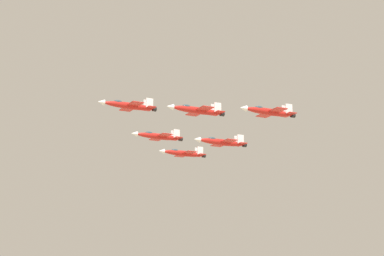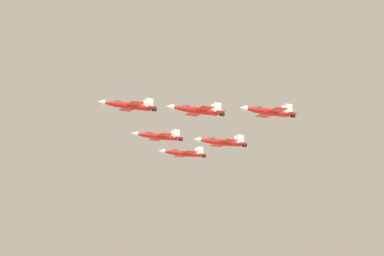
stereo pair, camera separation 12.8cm
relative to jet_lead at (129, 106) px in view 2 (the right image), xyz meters
name	(u,v)px [view 2 (the right image)]	position (x,y,z in m)	size (l,w,h in m)	color
jet_lead	(129,106)	(0.00, 0.00, 0.00)	(10.90, 17.71, 3.72)	red
jet_left_wingman	(197,110)	(-11.29, -16.30, -2.61)	(10.97, 17.80, 3.74)	red
jet_right_wingman	(158,136)	(14.27, -13.77, -4.62)	(10.64, 17.25, 3.62)	red
jet_left_outer	(269,112)	(-22.58, -32.61, -4.25)	(10.79, 17.50, 3.68)	red
jet_right_outer	(184,153)	(28.54, -27.53, -6.16)	(10.79, 17.46, 3.67)	red
jet_slot_rear	(222,142)	(2.98, -30.07, -7.48)	(11.05, 17.95, 3.77)	red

